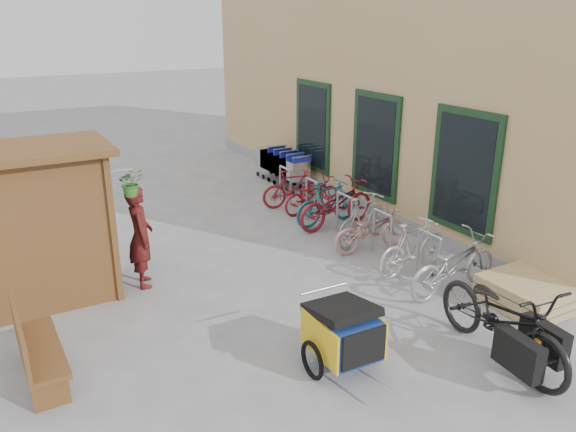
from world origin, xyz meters
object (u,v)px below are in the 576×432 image
pallet_stack (526,294)px  bike_0 (454,264)px  shopping_carts (281,163)px  child_trailer (343,331)px  bike_2 (371,230)px  bench (33,347)px  person_kiosk (140,236)px  bike_5 (327,203)px  bike_1 (413,247)px  bike_7 (293,188)px  cargo_bike (504,319)px  bike_3 (363,219)px  kiosk (33,204)px  bike_4 (336,204)px  bike_6 (312,195)px

pallet_stack → bike_0: (-0.62, 0.90, 0.27)m
shopping_carts → child_trailer: (-3.32, -7.59, -0.05)m
bike_0 → bike_2: (-0.09, 2.01, -0.07)m
bench → person_kiosk: bearing=45.5°
pallet_stack → bike_2: bike_2 is taller
bike_5 → bike_0: bearing=175.9°
bike_1 → bike_7: (-0.01, 4.08, -0.03)m
bike_1 → pallet_stack: bearing=-164.4°
cargo_bike → bike_5: bearing=87.3°
bench → bike_1: size_ratio=0.95×
bike_3 → shopping_carts: bearing=-27.8°
kiosk → bike_5: kiosk is taller
bike_2 → bike_5: bearing=1.0°
shopping_carts → bike_4: bike_4 is taller
shopping_carts → bike_6: size_ratio=1.39×
child_trailer → bike_7: (2.62, 5.78, -0.07)m
shopping_carts → pallet_stack: bearing=-90.0°
pallet_stack → bike_7: size_ratio=0.82×
kiosk → pallet_stack: (6.28, -3.87, -1.34)m
bike_2 → bike_7: size_ratio=1.06×
bench → bike_6: 7.20m
pallet_stack → person_kiosk: (-4.82, 3.60, 0.64)m
cargo_bike → person_kiosk: person_kiosk is taller
bike_2 → bike_4: (0.16, 1.38, 0.09)m
bike_7 → bike_4: bearing=-164.8°
person_kiosk → bike_2: person_kiosk is taller
bike_2 → bike_6: (0.22, 2.43, -0.01)m
bike_4 → bike_3: bearing=170.4°
bench → bike_3: 6.29m
pallet_stack → bike_5: bearing=98.1°
cargo_bike → bike_2: bearing=84.7°
child_trailer → person_kiosk: size_ratio=0.93×
shopping_carts → cargo_bike: 8.56m
bench → bike_6: (6.17, 3.70, -0.07)m
bike_2 → bike_7: bike_7 is taller
shopping_carts → bike_5: (-0.64, -3.16, -0.09)m
bench → person_kiosk: size_ratio=0.88×
bike_5 → bike_2: bearing=172.9°
bike_5 → bike_6: 0.85m
kiosk → person_kiosk: (1.45, -0.28, -0.71)m
kiosk → bike_1: size_ratio=1.59×
bike_2 → bike_3: bike_3 is taller
bike_4 → bike_6: size_ratio=1.22×
child_trailer → bike_1: size_ratio=1.01×
shopping_carts → bike_2: (-0.72, -4.76, -0.15)m
bike_2 → pallet_stack: bearing=-162.3°
cargo_bike → person_kiosk: (-3.36, 4.36, 0.27)m
bike_0 → bike_5: bike_0 is taller
pallet_stack → bike_7: (-0.70, 5.85, 0.23)m
kiosk → pallet_stack: size_ratio=2.08×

